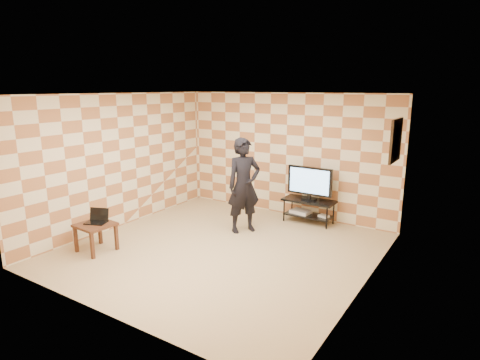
# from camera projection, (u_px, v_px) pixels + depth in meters

# --- Properties ---
(floor) EXTENTS (5.00, 5.00, 0.00)m
(floor) POSITION_uv_depth(u_px,v_px,m) (222.00, 249.00, 7.12)
(floor) COLOR tan
(floor) RESTS_ON ground
(wall_back) EXTENTS (5.00, 0.02, 2.70)m
(wall_back) POSITION_uv_depth(u_px,v_px,m) (286.00, 155.00, 8.86)
(wall_back) COLOR beige
(wall_back) RESTS_ON ground
(wall_front) EXTENTS (5.00, 0.02, 2.70)m
(wall_front) POSITION_uv_depth(u_px,v_px,m) (100.00, 213.00, 4.76)
(wall_front) COLOR beige
(wall_front) RESTS_ON ground
(wall_left) EXTENTS (0.02, 5.00, 2.70)m
(wall_left) POSITION_uv_depth(u_px,v_px,m) (120.00, 161.00, 8.12)
(wall_left) COLOR beige
(wall_left) RESTS_ON ground
(wall_right) EXTENTS (0.02, 5.00, 2.70)m
(wall_right) POSITION_uv_depth(u_px,v_px,m) (370.00, 196.00, 5.50)
(wall_right) COLOR beige
(wall_right) RESTS_ON ground
(ceiling) EXTENTS (5.00, 5.00, 0.02)m
(ceiling) POSITION_uv_depth(u_px,v_px,m) (220.00, 94.00, 6.51)
(ceiling) COLOR white
(ceiling) RESTS_ON wall_back
(wall_art) EXTENTS (0.04, 0.72, 0.72)m
(wall_art) POSITION_uv_depth(u_px,v_px,m) (396.00, 140.00, 6.65)
(wall_art) COLOR black
(wall_art) RESTS_ON wall_right
(tv_stand) EXTENTS (1.09, 0.49, 0.50)m
(tv_stand) POSITION_uv_depth(u_px,v_px,m) (309.00, 206.00, 8.46)
(tv_stand) COLOR black
(tv_stand) RESTS_ON floor
(tv) EXTENTS (0.97, 0.19, 0.70)m
(tv) POSITION_uv_depth(u_px,v_px,m) (310.00, 182.00, 8.34)
(tv) COLOR black
(tv) RESTS_ON tv_stand
(dvd_player) EXTENTS (0.44, 0.34, 0.07)m
(dvd_player) POSITION_uv_depth(u_px,v_px,m) (301.00, 212.00, 8.59)
(dvd_player) COLOR silver
(dvd_player) RESTS_ON tv_stand
(game_console) EXTENTS (0.23, 0.19, 0.05)m
(game_console) POSITION_uv_depth(u_px,v_px,m) (324.00, 216.00, 8.33)
(game_console) COLOR silver
(game_console) RESTS_ON tv_stand
(side_table) EXTENTS (0.61, 0.61, 0.50)m
(side_table) POSITION_uv_depth(u_px,v_px,m) (95.00, 229.00, 6.97)
(side_table) COLOR #381D0F
(side_table) RESTS_ON floor
(laptop) EXTENTS (0.43, 0.39, 0.24)m
(laptop) POSITION_uv_depth(u_px,v_px,m) (97.00, 219.00, 7.02)
(laptop) COLOR black
(laptop) RESTS_ON side_table
(person) EXTENTS (0.75, 0.82, 1.87)m
(person) POSITION_uv_depth(u_px,v_px,m) (244.00, 185.00, 7.83)
(person) COLOR black
(person) RESTS_ON floor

